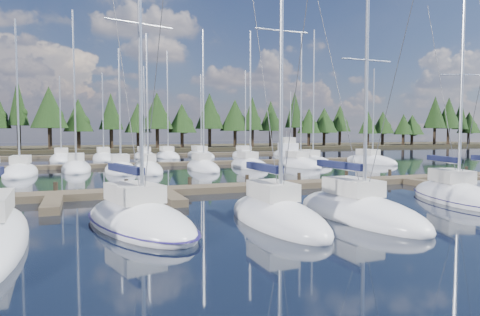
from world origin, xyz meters
name	(u,v)px	position (x,y,z in m)	size (l,w,h in m)	color
ground	(203,173)	(0.00, 30.00, 0.00)	(260.00, 260.00, 0.00)	black
far_shore	(130,148)	(0.00, 90.00, 0.30)	(220.00, 30.00, 0.60)	#2F2A1A
main_dock	(256,188)	(0.00, 17.36, 0.20)	(44.00, 6.13, 0.90)	brown
back_docks	(164,159)	(0.00, 49.58, 0.20)	(50.00, 21.80, 0.40)	brown
front_sailboat_1	(138,220)	(-8.53, 9.32, 0.28)	(5.22, 8.82, 14.40)	white
front_sailboat_2	(276,216)	(-3.10, 7.96, 0.30)	(2.57, 7.68, 14.18)	white
front_sailboat_3	(358,212)	(0.80, 7.75, 0.28)	(2.90, 8.39, 12.43)	white
front_sailboat_4	(454,196)	(8.70, 9.83, 0.28)	(5.01, 8.29, 12.46)	white
back_sailboat_rows	(171,161)	(-0.09, 44.37, 0.27)	(47.35, 32.16, 16.45)	white
motor_yacht_right	(288,152)	(20.93, 53.84, 0.53)	(5.98, 10.32, 4.91)	white
tree_line	(119,114)	(-3.02, 80.15, 7.32)	(182.75, 11.41, 13.54)	black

